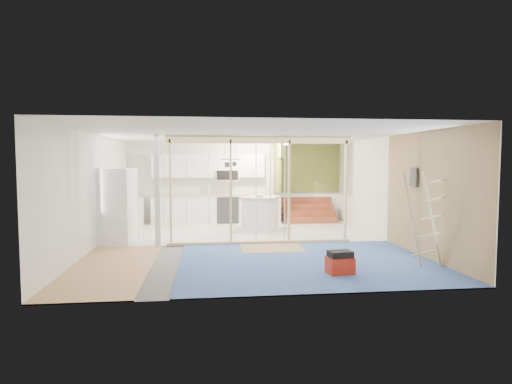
{
  "coord_description": "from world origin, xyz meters",
  "views": [
    {
      "loc": [
        -0.97,
        -10.07,
        1.97
      ],
      "look_at": [
        0.27,
        0.6,
        1.22
      ],
      "focal_mm": 30.0,
      "sensor_mm": 36.0,
      "label": 1
    }
  ],
  "objects": [
    {
      "name": "floor_overlays",
      "position": [
        0.07,
        0.06,
        0.01
      ],
      "size": [
        7.0,
        8.0,
        0.03
      ],
      "color": "white",
      "rests_on": "room"
    },
    {
      "name": "ladder",
      "position": [
        3.1,
        -2.52,
        0.92
      ],
      "size": [
        0.97,
        0.08,
        1.8
      ],
      "rotation": [
        0.0,
        0.0,
        -0.08
      ],
      "color": "tan",
      "rests_on": "room"
    },
    {
      "name": "bowl",
      "position": [
        0.56,
        2.14,
        1.0
      ],
      "size": [
        0.27,
        0.27,
        0.06
      ],
      "primitive_type": "imported",
      "rotation": [
        0.0,
        0.0,
        -0.14
      ],
      "color": "silver",
      "rests_on": "island"
    },
    {
      "name": "upper_cabinets",
      "position": [
        -0.84,
        3.82,
        1.82
      ],
      "size": [
        3.6,
        0.41,
        0.85
      ],
      "color": "white",
      "rests_on": "room"
    },
    {
      "name": "sheathing_panel",
      "position": [
        3.48,
        -2.0,
        1.3
      ],
      "size": [
        0.02,
        4.0,
        2.6
      ],
      "primitive_type": "cube",
      "color": "tan",
      "rests_on": "room"
    },
    {
      "name": "ceiling_light",
      "position": [
        1.4,
        3.0,
        2.54
      ],
      "size": [
        0.32,
        0.32,
        0.08
      ],
      "primitive_type": "cylinder",
      "color": "#FFEABF",
      "rests_on": "room"
    },
    {
      "name": "room",
      "position": [
        0.0,
        0.0,
        1.3
      ],
      "size": [
        7.01,
        8.01,
        2.61
      ],
      "color": "slate",
      "rests_on": "ground"
    },
    {
      "name": "soap_bottle_a",
      "position": [
        -0.92,
        3.68,
        1.1
      ],
      "size": [
        0.14,
        0.14,
        0.34
      ],
      "primitive_type": "imported",
      "rotation": [
        0.0,
        0.0,
        0.08
      ],
      "color": "#ABAEBF",
      "rests_on": "base_cabinets"
    },
    {
      "name": "green_partition",
      "position": [
        2.04,
        3.66,
        0.94
      ],
      "size": [
        2.25,
        1.51,
        2.6
      ],
      "color": "olive",
      "rests_on": "room"
    },
    {
      "name": "electrical_panel",
      "position": [
        3.43,
        -1.4,
        1.65
      ],
      "size": [
        0.04,
        0.3,
        0.4
      ],
      "primitive_type": "cube",
      "color": "#35353A",
      "rests_on": "room"
    },
    {
      "name": "stud_frame",
      "position": [
        -0.27,
        -0.0,
        1.61
      ],
      "size": [
        4.66,
        0.14,
        2.6
      ],
      "color": "beige",
      "rests_on": "room"
    },
    {
      "name": "pot_rack",
      "position": [
        -0.31,
        1.89,
        2.0
      ],
      "size": [
        0.52,
        0.52,
        0.72
      ],
      "color": "black",
      "rests_on": "room"
    },
    {
      "name": "base_cabinets",
      "position": [
        -1.61,
        3.36,
        0.47
      ],
      "size": [
        4.45,
        2.24,
        0.93
      ],
      "color": "white",
      "rests_on": "room"
    },
    {
      "name": "soap_bottle_b",
      "position": [
        0.7,
        3.64,
        1.03
      ],
      "size": [
        0.11,
        0.11,
        0.2
      ],
      "primitive_type": "imported",
      "rotation": [
        0.0,
        0.0,
        0.22
      ],
      "color": "white",
      "rests_on": "base_cabinets"
    },
    {
      "name": "island",
      "position": [
        0.6,
        2.22,
        0.48
      ],
      "size": [
        1.29,
        1.29,
        0.97
      ],
      "rotation": [
        0.0,
        0.0,
        -0.38
      ],
      "color": "white",
      "rests_on": "room"
    },
    {
      "name": "toolbox",
      "position": [
        1.35,
        -2.91,
        0.2
      ],
      "size": [
        0.48,
        0.38,
        0.42
      ],
      "rotation": [
        0.0,
        0.0,
        0.12
      ],
      "color": "#B42310",
      "rests_on": "room"
    },
    {
      "name": "fridge",
      "position": [
        -3.11,
        0.45,
        0.91
      ],
      "size": [
        0.91,
        0.88,
        1.82
      ],
      "rotation": [
        0.0,
        0.0,
        -0.17
      ],
      "color": "white",
      "rests_on": "room"
    }
  ]
}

